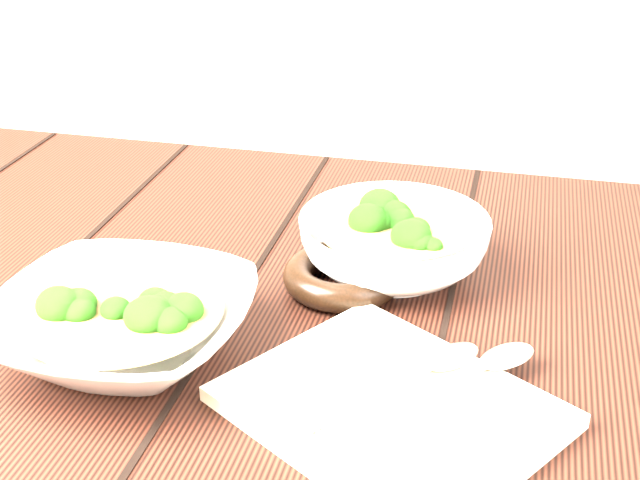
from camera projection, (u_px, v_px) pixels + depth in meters
table at (257, 411)px, 0.89m from camera, size 1.20×0.80×0.75m
soup_bowl_front at (122, 323)px, 0.76m from camera, size 0.22×0.22×0.06m
soup_bowl_back at (394, 243)px, 0.89m from camera, size 0.25×0.25×0.07m
trivet at (342, 276)px, 0.87m from camera, size 0.13×0.13×0.03m
napkin at (390, 407)px, 0.70m from camera, size 0.30×0.29×0.01m
spoon_left at (419, 373)px, 0.72m from camera, size 0.13×0.17×0.01m
spoon_right at (473, 371)px, 0.72m from camera, size 0.14×0.16×0.01m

